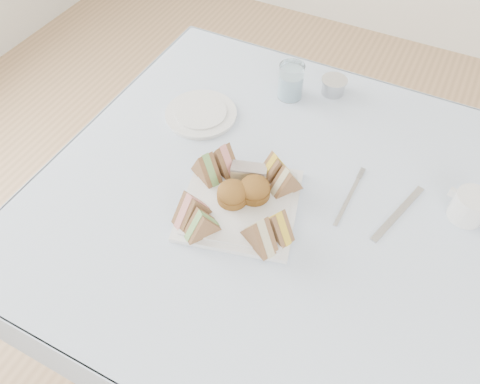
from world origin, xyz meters
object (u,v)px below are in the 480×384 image
at_px(serving_plate, 240,204).
at_px(creamer_jug, 470,207).
at_px(table, 262,272).
at_px(water_glass, 291,81).

xyz_separation_m(serving_plate, creamer_jug, (0.45, 0.20, 0.03)).
xyz_separation_m(table, serving_plate, (-0.04, -0.07, 0.38)).
bearing_deg(creamer_jug, table, -148.70).
bearing_deg(serving_plate, water_glass, 82.91).
xyz_separation_m(table, creamer_jug, (0.41, 0.13, 0.41)).
distance_m(table, water_glass, 0.55).
height_order(serving_plate, water_glass, water_glass).
xyz_separation_m(serving_plate, water_glass, (-0.05, 0.40, 0.04)).
relative_size(serving_plate, creamer_jug, 3.31).
height_order(table, serving_plate, serving_plate).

